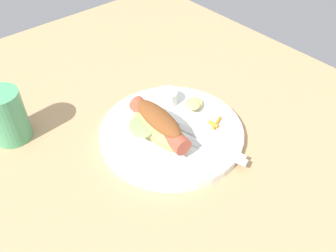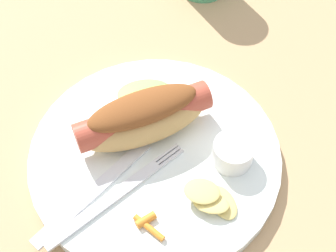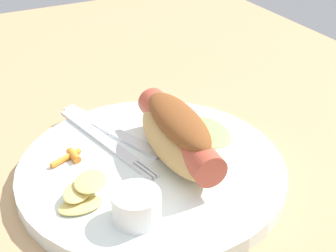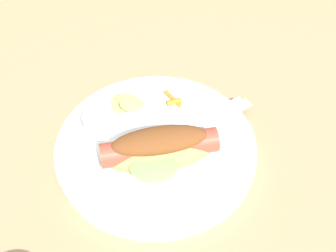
% 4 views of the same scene
% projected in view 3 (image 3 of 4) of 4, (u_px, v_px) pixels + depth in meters
% --- Properties ---
extents(ground_plane, '(1.20, 0.90, 0.02)m').
position_uv_depth(ground_plane, '(144.00, 173.00, 0.52)').
color(ground_plane, tan).
extents(plate, '(0.27, 0.27, 0.02)m').
position_uv_depth(plate, '(155.00, 169.00, 0.50)').
color(plate, white).
rests_on(plate, ground_plane).
extents(hot_dog, '(0.15, 0.09, 0.06)m').
position_uv_depth(hot_dog, '(179.00, 134.00, 0.49)').
color(hot_dog, tan).
rests_on(hot_dog, plate).
extents(sauce_ramekin, '(0.04, 0.04, 0.03)m').
position_uv_depth(sauce_ramekin, '(136.00, 206.00, 0.42)').
color(sauce_ramekin, white).
rests_on(sauce_ramekin, plate).
extents(fork, '(0.17, 0.05, 0.00)m').
position_uv_depth(fork, '(104.00, 140.00, 0.53)').
color(fork, silver).
rests_on(fork, plate).
extents(knife, '(0.15, 0.07, 0.00)m').
position_uv_depth(knife, '(111.00, 130.00, 0.54)').
color(knife, silver).
rests_on(knife, plate).
extents(chips_pile, '(0.05, 0.06, 0.02)m').
position_uv_depth(chips_pile, '(83.00, 192.00, 0.44)').
color(chips_pile, '#DDC56C').
rests_on(chips_pile, plate).
extents(carrot_garnish, '(0.02, 0.04, 0.01)m').
position_uv_depth(carrot_garnish, '(70.00, 157.00, 0.50)').
color(carrot_garnish, orange).
rests_on(carrot_garnish, plate).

